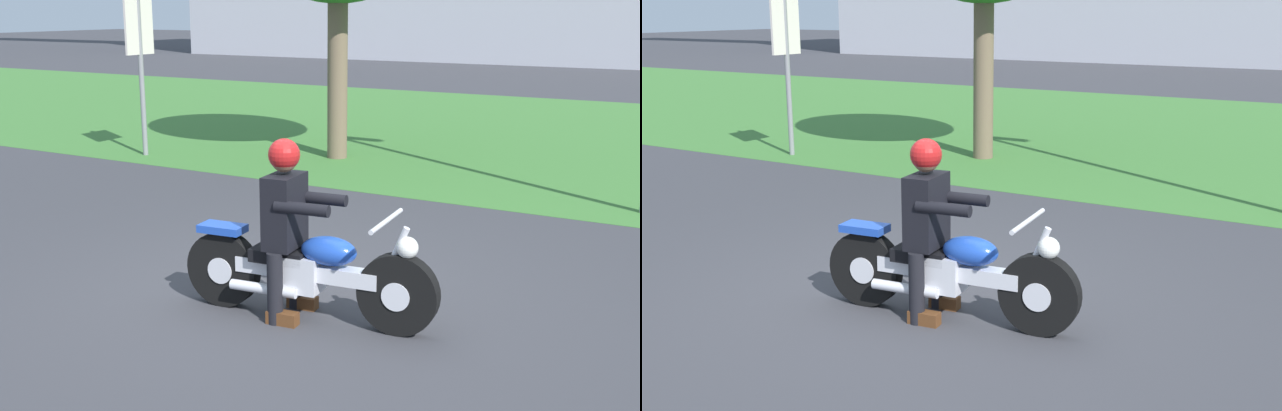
% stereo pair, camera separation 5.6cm
% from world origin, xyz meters
% --- Properties ---
extents(ground, '(120.00, 120.00, 0.00)m').
position_xyz_m(ground, '(0.00, 0.00, 0.00)').
color(ground, '#38383D').
extents(grass_verge, '(60.00, 12.00, 0.01)m').
position_xyz_m(grass_verge, '(0.00, 9.69, 0.00)').
color(grass_verge, '#3D7533').
rests_on(grass_verge, ground).
extents(motorcycle_lead, '(2.06, 0.66, 0.86)m').
position_xyz_m(motorcycle_lead, '(0.44, -0.29, 0.38)').
color(motorcycle_lead, black).
rests_on(motorcycle_lead, ground).
extents(rider_lead, '(0.58, 0.50, 1.38)m').
position_xyz_m(rider_lead, '(0.28, -0.30, 0.81)').
color(rider_lead, black).
rests_on(rider_lead, ground).
extents(sign_banner, '(0.08, 0.60, 2.60)m').
position_xyz_m(sign_banner, '(-5.35, 4.28, 1.72)').
color(sign_banner, gray).
rests_on(sign_banner, ground).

